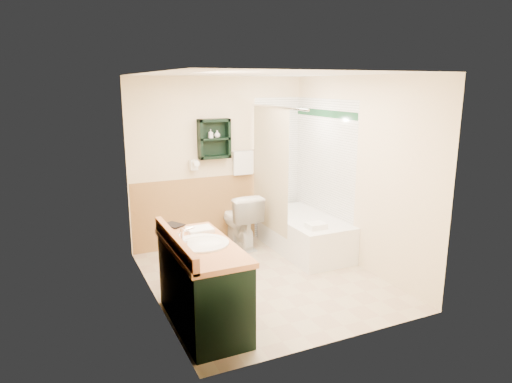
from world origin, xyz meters
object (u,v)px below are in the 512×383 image
Objects in this scene: wall_shelf at (214,139)px; vanity_book at (167,218)px; bathtub at (304,234)px; vanity at (203,285)px; hair_dryer at (194,165)px; toilet at (240,220)px; soap_bottle_a at (211,136)px; soap_bottle_b at (217,135)px.

vanity_book is at bearing -125.69° from wall_shelf.
vanity is at bearing -145.56° from bathtub.
vanity is 0.82m from vanity_book.
hair_dryer is 0.18× the size of vanity.
toilet is (-0.73, 0.57, 0.14)m from bathtub.
soap_bottle_a is at bearing 144.49° from bathtub.
hair_dryer is 0.16× the size of bathtub.
wall_shelf is 0.37× the size of bathtub.
soap_bottle_b reaches higher than vanity.
vanity is (-0.59, -2.12, -0.79)m from hair_dryer.
soap_bottle_b reaches higher than vanity_book.
soap_bottle_a is 1.17× the size of soap_bottle_b.
vanity is at bearing -104.33° from vanity_book.
vanity is at bearing 57.63° from toilet.
soap_bottle_a is at bearing 68.04° from vanity.
hair_dryer is (-0.30, 0.02, -0.35)m from wall_shelf.
hair_dryer is 0.46m from soap_bottle_a.
vanity is 2.58m from soap_bottle_b.
vanity_book is 1.90m from soap_bottle_a.
wall_shelf reaches higher than toilet.
soap_bottle_b is (1.10, 1.47, 0.67)m from vanity_book.
wall_shelf is at bearing 5.32° from soap_bottle_a.
hair_dryer is at bearing 148.89° from bathtub.
wall_shelf is 0.42× the size of vanity.
hair_dryer is at bearing 74.30° from vanity.
toilet is at bearing -34.55° from wall_shelf.
wall_shelf is 1.92m from vanity_book.
bathtub is 0.94m from toilet.
toilet is at bearing 141.96° from bathtub.
wall_shelf is at bearing -34.81° from toilet.
vanity is (-0.89, -2.09, -1.14)m from wall_shelf.
vanity is 2.23m from toilet.
soap_bottle_a is (0.25, -0.03, 0.39)m from hair_dryer.
hair_dryer is 2.01× the size of soap_bottle_a.
hair_dryer reaches higher than vanity.
hair_dryer is 2.34m from vanity.
wall_shelf reaches higher than soap_bottle_a.
toilet is (1.19, 1.89, -0.02)m from vanity.
wall_shelf reaches higher than soap_bottle_b.
soap_bottle_b is (-0.98, 0.77, 1.36)m from bathtub.
soap_bottle_a is (0.84, 2.09, 1.18)m from vanity.
soap_bottle_b reaches higher than bathtub.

